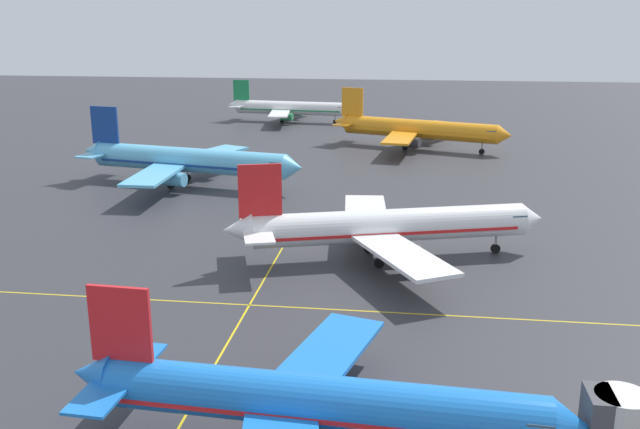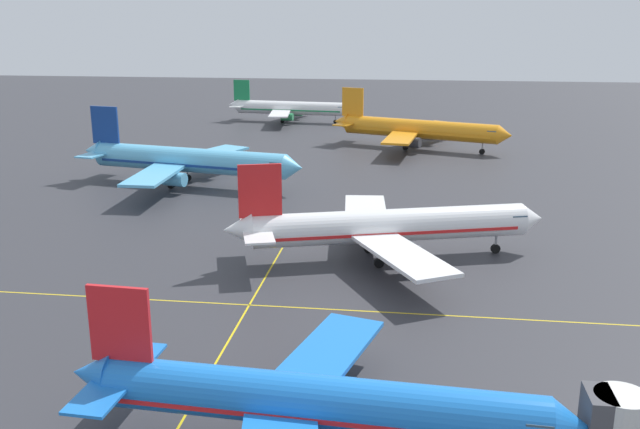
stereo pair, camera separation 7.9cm
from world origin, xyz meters
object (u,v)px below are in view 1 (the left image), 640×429
at_px(airliner_front_gate, 313,401).
at_px(airliner_second_row, 386,226).
at_px(airliner_third_row, 187,160).
at_px(airliner_far_left_stand, 417,129).
at_px(airliner_far_right_stand, 289,108).

xyz_separation_m(airliner_front_gate, airliner_second_row, (3.24, 38.71, 0.46)).
distance_m(airliner_third_row, airliner_far_left_stand, 55.69).
distance_m(airliner_second_row, airliner_third_row, 48.39).
xyz_separation_m(airliner_far_left_stand, airliner_far_right_stand, (-34.46, 36.28, -0.48)).
relative_size(airliner_third_row, airliner_far_left_stand, 1.05).
relative_size(airliner_second_row, airliner_far_left_stand, 0.96).
xyz_separation_m(airliner_front_gate, airliner_far_left_stand, (6.92, 112.15, 0.64)).
xyz_separation_m(airliner_second_row, airliner_far_left_stand, (3.68, 73.44, 0.19)).
relative_size(airliner_front_gate, airliner_far_right_stand, 0.96).
bearing_deg(airliner_third_row, airliner_front_gate, -66.22).
distance_m(airliner_front_gate, airliner_second_row, 38.85).
bearing_deg(airliner_far_left_stand, airliner_front_gate, -93.53).
height_order(airliner_front_gate, airliner_third_row, airliner_third_row).
xyz_separation_m(airliner_third_row, airliner_far_left_stand, (38.70, 40.04, -0.10)).
bearing_deg(airliner_far_left_stand, airliner_far_right_stand, 133.52).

